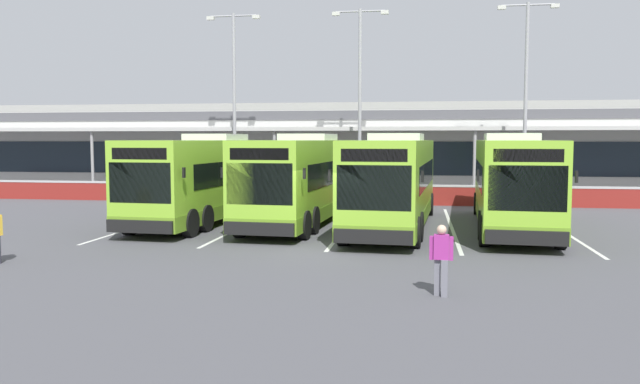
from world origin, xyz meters
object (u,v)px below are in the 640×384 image
Objects in this scene: coach_bus_right_centre at (512,184)px; coach_bus_centre at (394,183)px; coach_bus_left_centre at (303,181)px; lamp_post_west at (234,93)px; lamp_post_centre at (360,92)px; coach_bus_leftmost at (208,180)px; pedestrian_child at (441,258)px; lamp_post_east at (526,89)px.

coach_bus_centre is at bearing -173.56° from coach_bus_right_centre.
lamp_post_west is at bearing 120.15° from coach_bus_left_centre.
lamp_post_west and lamp_post_centre have the same top height.
coach_bus_left_centre is at bearing -59.85° from lamp_post_west.
pedestrian_child is at bearing -51.60° from coach_bus_leftmost.
coach_bus_centre is 1.12× the size of lamp_post_east.
coach_bus_right_centre is at bearing -4.18° from coach_bus_left_centre.
lamp_post_west is at bearing 178.65° from lamp_post_centre.
lamp_post_east reaches higher than coach_bus_left_centre.
coach_bus_right_centre is 11.76m from lamp_post_east.
pedestrian_child is at bearing -80.08° from lamp_post_centre.
lamp_post_west is at bearing 178.28° from lamp_post_east.
coach_bus_centre is at bearing -7.46° from coach_bus_leftmost.
lamp_post_east is at bearing 43.29° from coach_bus_left_centre.
coach_bus_left_centre is 1.12× the size of lamp_post_centre.
lamp_post_centre is at bearing 177.97° from lamp_post_east.
lamp_post_centre is at bearing 122.79° from coach_bus_right_centre.
lamp_post_east reaches higher than pedestrian_child.
coach_bus_leftmost is 4.18m from coach_bus_left_centre.
coach_bus_left_centre and coach_bus_centre have the same top height.
coach_bus_right_centre is at bearing 74.81° from pedestrian_child.
lamp_post_centre is 1.00× the size of lamp_post_east.
coach_bus_left_centre is 4.06m from coach_bus_centre.
pedestrian_child is (9.57, -12.08, -0.91)m from coach_bus_leftmost.
coach_bus_left_centre is at bearing -97.96° from lamp_post_centre.
lamp_post_centre is 9.21m from lamp_post_east.
pedestrian_child is (1.49, -11.02, -0.91)m from coach_bus_centre.
coach_bus_right_centre is at bearing -37.31° from lamp_post_west.
lamp_post_west is at bearing 142.69° from coach_bus_right_centre.
lamp_post_west reaches higher than pedestrian_child.
coach_bus_right_centre is (8.52, -0.62, 0.00)m from coach_bus_left_centre.
lamp_post_west is 1.00× the size of lamp_post_centre.
coach_bus_left_centre is (4.18, 0.09, 0.00)m from coach_bus_leftmost.
coach_bus_leftmost is 11.70m from lamp_post_west.
lamp_post_west is at bearing 100.34° from coach_bus_leftmost.
pedestrian_child is 0.15× the size of lamp_post_east.
coach_bus_leftmost is at bearing 177.59° from coach_bus_right_centre.
coach_bus_leftmost is 1.00× the size of coach_bus_left_centre.
pedestrian_child is 0.15× the size of lamp_post_centre.
coach_bus_right_centre is 18.96m from lamp_post_west.
coach_bus_centre is (8.08, -1.06, 0.00)m from coach_bus_leftmost.
coach_bus_leftmost is 1.00× the size of coach_bus_centre.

